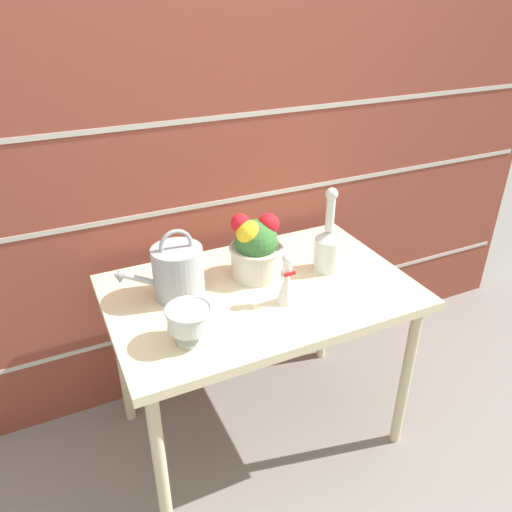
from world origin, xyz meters
name	(u,v)px	position (x,y,z in m)	size (l,w,h in m)	color
ground_plane	(259,427)	(0.00, 0.00, 0.00)	(12.00, 12.00, 0.00)	gray
brick_wall	(211,160)	(0.00, 0.48, 1.10)	(3.60, 0.08, 2.20)	brown
patio_table	(260,305)	(0.00, 0.00, 0.67)	(1.13, 0.73, 0.74)	beige
watering_can	(177,271)	(-0.29, 0.09, 0.84)	(0.33, 0.18, 0.27)	#9EA3A8
crystal_pedestal_bowl	(189,319)	(-0.34, -0.19, 0.82)	(0.15, 0.15, 0.13)	silver
flower_planter	(256,247)	(0.03, 0.09, 0.86)	(0.21, 0.21, 0.26)	beige
glass_decanter	(328,245)	(0.30, 0.02, 0.85)	(0.11, 0.11, 0.35)	silver
figurine_vase	(287,283)	(0.05, -0.12, 0.82)	(0.08, 0.08, 0.20)	white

